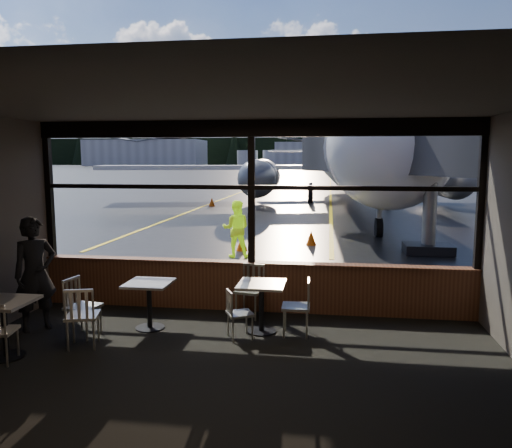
% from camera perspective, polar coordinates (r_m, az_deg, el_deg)
% --- Properties ---
extents(ground_plane, '(520.00, 520.00, 0.00)m').
position_cam_1_polar(ground_plane, '(128.96, 7.79, 6.16)').
color(ground_plane, black).
rests_on(ground_plane, ground).
extents(carpet_floor, '(8.00, 6.00, 0.01)m').
position_cam_1_polar(carpet_floor, '(6.70, -4.64, -17.32)').
color(carpet_floor, black).
rests_on(carpet_floor, ground).
extents(ceiling, '(8.00, 6.00, 0.04)m').
position_cam_1_polar(ceiling, '(6.12, -4.99, 13.87)').
color(ceiling, '#38332D').
rests_on(ceiling, ground).
extents(wall_back, '(8.00, 0.04, 3.50)m').
position_cam_1_polar(wall_back, '(3.40, -16.57, -11.08)').
color(wall_back, '#4D453E').
rests_on(wall_back, ground).
extents(window_sill, '(8.00, 0.28, 0.90)m').
position_cam_1_polar(window_sill, '(9.33, -0.50, -7.21)').
color(window_sill, '#592E1B').
rests_on(window_sill, ground).
extents(window_header, '(8.00, 0.18, 0.30)m').
position_cam_1_polar(window_header, '(9.04, -0.52, 10.86)').
color(window_header, black).
rests_on(window_header, ground).
extents(mullion_left, '(0.12, 0.12, 2.60)m').
position_cam_1_polar(mullion_left, '(10.41, -22.56, 3.52)').
color(mullion_left, black).
rests_on(mullion_left, ground).
extents(mullion_centre, '(0.12, 0.12, 2.60)m').
position_cam_1_polar(mullion_centre, '(9.05, -0.51, 3.57)').
color(mullion_centre, black).
rests_on(mullion_centre, ground).
extents(mullion_right, '(0.12, 0.12, 2.60)m').
position_cam_1_polar(mullion_right, '(9.30, 24.34, 3.02)').
color(mullion_right, black).
rests_on(mullion_right, ground).
extents(window_transom, '(8.00, 0.10, 0.08)m').
position_cam_1_polar(window_transom, '(9.04, -0.51, 4.21)').
color(window_transom, black).
rests_on(window_transom, ground).
extents(airliner, '(33.66, 39.85, 11.81)m').
position_cam_1_polar(airliner, '(31.50, 11.00, 12.97)').
color(airliner, white).
rests_on(airliner, ground_plane).
extents(jet_bridge, '(8.33, 10.18, 4.44)m').
position_cam_1_polar(jet_bridge, '(14.60, 17.11, 4.82)').
color(jet_bridge, '#2A2A2C').
rests_on(jet_bridge, ground_plane).
extents(cafe_table_near, '(0.75, 0.75, 0.82)m').
position_cam_1_polar(cafe_table_near, '(8.21, 0.63, -9.55)').
color(cafe_table_near, '#9B968E').
rests_on(cafe_table_near, carpet_floor).
extents(cafe_table_mid, '(0.72, 0.72, 0.80)m').
position_cam_1_polar(cafe_table_mid, '(8.56, -12.09, -9.10)').
color(cafe_table_mid, '#A09B93').
rests_on(cafe_table_mid, carpet_floor).
extents(cafe_table_left, '(0.76, 0.76, 0.84)m').
position_cam_1_polar(cafe_table_left, '(8.03, -26.76, -10.70)').
color(cafe_table_left, '#9E9991').
rests_on(cafe_table_left, carpet_floor).
extents(chair_near_e, '(0.52, 0.52, 0.92)m').
position_cam_1_polar(chair_near_e, '(8.09, 4.58, -9.47)').
color(chair_near_e, beige).
rests_on(chair_near_e, carpet_floor).
extents(chair_near_w, '(0.58, 0.58, 0.80)m').
position_cam_1_polar(chair_near_w, '(7.93, -1.84, -10.27)').
color(chair_near_w, '#B3ADA1').
rests_on(chair_near_w, carpet_floor).
extents(chair_near_n, '(0.62, 0.62, 0.94)m').
position_cam_1_polar(chair_near_n, '(8.94, -0.75, -7.72)').
color(chair_near_n, '#AFAB9E').
rests_on(chair_near_n, carpet_floor).
extents(chair_mid_s, '(0.64, 0.64, 0.96)m').
position_cam_1_polar(chair_mid_s, '(8.00, -19.19, -9.93)').
color(chair_mid_s, beige).
rests_on(chair_mid_s, carpet_floor).
extents(chair_mid_w, '(0.60, 0.60, 0.95)m').
position_cam_1_polar(chair_mid_w, '(8.46, -19.13, -9.00)').
color(chair_mid_w, '#B5B1A4').
rests_on(chair_mid_w, carpet_floor).
extents(passenger, '(0.79, 0.82, 1.89)m').
position_cam_1_polar(passenger, '(8.95, -23.91, -5.26)').
color(passenger, black).
rests_on(passenger, carpet_floor).
extents(ground_crew, '(0.86, 0.70, 1.63)m').
position_cam_1_polar(ground_crew, '(14.35, -2.29, -0.53)').
color(ground_crew, '#BFF219').
rests_on(ground_crew, ground_plane).
extents(cone_nose, '(0.34, 0.34, 0.47)m').
position_cam_1_polar(cone_nose, '(16.44, 6.32, -1.59)').
color(cone_nose, '#DF4307').
rests_on(cone_nose, ground_plane).
extents(cone_wing, '(0.38, 0.38, 0.52)m').
position_cam_1_polar(cone_wing, '(29.83, -5.07, 2.53)').
color(cone_wing, '#FF4308').
rests_on(cone_wing, ground_plane).
extents(hangar_left, '(45.00, 18.00, 11.00)m').
position_cam_1_polar(hangar_left, '(201.98, -12.46, 8.06)').
color(hangar_left, silver).
rests_on(hangar_left, ground_plane).
extents(hangar_mid, '(38.00, 15.00, 10.00)m').
position_cam_1_polar(hangar_mid, '(193.94, 8.03, 8.05)').
color(hangar_mid, silver).
rests_on(hangar_mid, ground_plane).
extents(hangar_right, '(50.00, 20.00, 12.00)m').
position_cam_1_polar(hangar_right, '(195.92, 26.02, 7.66)').
color(hangar_right, silver).
rests_on(hangar_right, ground_plane).
extents(fuel_tank_a, '(8.00, 8.00, 6.00)m').
position_cam_1_polar(fuel_tank_a, '(193.48, -0.98, 7.53)').
color(fuel_tank_a, silver).
rests_on(fuel_tank_a, ground_plane).
extents(fuel_tank_b, '(8.00, 8.00, 6.00)m').
position_cam_1_polar(fuel_tank_b, '(192.11, 1.99, 7.53)').
color(fuel_tank_b, silver).
rests_on(fuel_tank_b, ground_plane).
extents(fuel_tank_c, '(8.00, 8.00, 6.00)m').
position_cam_1_polar(fuel_tank_c, '(191.26, 4.99, 7.50)').
color(fuel_tank_c, silver).
rests_on(fuel_tank_c, ground_plane).
extents(treeline, '(360.00, 3.00, 12.00)m').
position_cam_1_polar(treeline, '(218.95, 8.08, 8.24)').
color(treeline, black).
rests_on(treeline, ground_plane).
extents(cone_extra, '(0.35, 0.35, 0.48)m').
position_cam_1_polar(cone_extra, '(15.37, -1.63, -2.18)').
color(cone_extra, '#D85C06').
rests_on(cone_extra, ground_plane).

